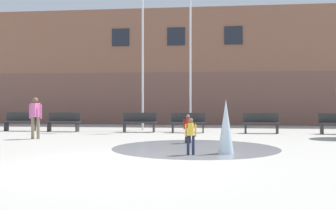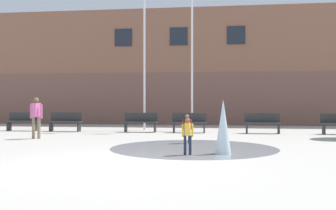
{
  "view_description": "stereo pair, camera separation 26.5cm",
  "coord_description": "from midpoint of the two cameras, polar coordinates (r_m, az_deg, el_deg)",
  "views": [
    {
      "loc": [
        2.19,
        -8.62,
        1.41
      ],
      "look_at": [
        0.51,
        6.49,
        1.3
      ],
      "focal_mm": 42.0,
      "sensor_mm": 36.0,
      "label": 1
    },
    {
      "loc": [
        2.45,
        -8.59,
        1.41
      ],
      "look_at": [
        0.51,
        6.49,
        1.3
      ],
      "focal_mm": 42.0,
      "sensor_mm": 36.0,
      "label": 2
    }
  ],
  "objects": [
    {
      "name": "flagpole_right",
      "position": [
        19.82,
        2.98,
        8.62
      ],
      "size": [
        0.8,
        0.1,
        7.98
      ],
      "color": "silver",
      "rests_on": "ground"
    },
    {
      "name": "splash_fountain",
      "position": [
        11.39,
        5.76,
        -4.5
      ],
      "size": [
        5.13,
        5.13,
        1.5
      ],
      "color": "gray",
      "rests_on": "ground"
    },
    {
      "name": "flagpole_left",
      "position": [
        20.11,
        -3.99,
        8.57
      ],
      "size": [
        0.8,
        0.1,
        8.03
      ],
      "color": "silver",
      "rests_on": "ground"
    },
    {
      "name": "park_bench_center",
      "position": [
        18.57,
        -4.58,
        -2.46
      ],
      "size": [
        1.6,
        0.44,
        0.91
      ],
      "color": "#28282D",
      "rests_on": "ground"
    },
    {
      "name": "park_bench_left_of_flagpoles",
      "position": [
        20.61,
        -20.94,
        -2.2
      ],
      "size": [
        1.6,
        0.44,
        0.91
      ],
      "color": "#28282D",
      "rests_on": "ground"
    },
    {
      "name": "ground_plane",
      "position": [
        9.02,
        -8.75,
        -8.59
      ],
      "size": [
        100.0,
        100.0,
        0.0
      ],
      "primitive_type": "plane",
      "color": "#B2ADA3"
    },
    {
      "name": "child_running",
      "position": [
        10.51,
        2.59,
        -4.13
      ],
      "size": [
        0.31,
        0.22,
        0.99
      ],
      "rotation": [
        0.0,
        0.0,
        -1.68
      ],
      "color": "#1E233D",
      "rests_on": "ground"
    },
    {
      "name": "teen_by_trashcan",
      "position": [
        15.96,
        -19.13,
        -1.32
      ],
      "size": [
        0.5,
        0.37,
        1.59
      ],
      "rotation": [
        0.0,
        0.0,
        -1.74
      ],
      "color": "#89755B",
      "rests_on": "ground"
    },
    {
      "name": "park_bench_near_trashcan",
      "position": [
        18.23,
        12.95,
        -2.52
      ],
      "size": [
        1.6,
        0.44,
        0.91
      ],
      "color": "#28282D",
      "rests_on": "ground"
    },
    {
      "name": "park_bench_under_left_flagpole",
      "position": [
        19.58,
        -15.27,
        -2.32
      ],
      "size": [
        1.6,
        0.44,
        0.91
      ],
      "color": "#28282D",
      "rests_on": "ground"
    },
    {
      "name": "library_building",
      "position": [
        27.38,
        1.48,
        5.09
      ],
      "size": [
        36.0,
        6.05,
        7.28
      ],
      "color": "brown",
      "rests_on": "ground"
    },
    {
      "name": "park_bench_under_right_flagpole",
      "position": [
        18.22,
        2.5,
        -2.51
      ],
      "size": [
        1.6,
        0.44,
        0.91
      ],
      "color": "#28282D",
      "rests_on": "ground"
    },
    {
      "name": "child_with_pink_shirt",
      "position": [
        13.49,
        2.36,
        -3.12
      ],
      "size": [
        0.31,
        0.22,
        0.99
      ],
      "rotation": [
        0.0,
        0.0,
        -1.7
      ],
      "color": "#28282D",
      "rests_on": "ground"
    }
  ]
}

